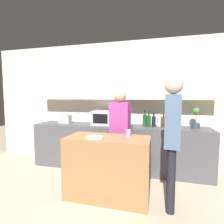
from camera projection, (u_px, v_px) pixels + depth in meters
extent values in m
plane|color=#BCAD93|center=(95.00, 209.00, 2.36)|extent=(14.00, 14.00, 0.00)
cube|color=beige|center=(121.00, 104.00, 3.92)|extent=(6.40, 0.08, 2.70)
cube|color=beige|center=(119.00, 82.00, 3.68)|extent=(3.74, 0.32, 0.75)
cube|color=#4C4C51|center=(118.00, 147.00, 3.66)|extent=(3.60, 0.62, 0.91)
cube|color=#996B42|center=(108.00, 167.00, 2.61)|extent=(1.23, 0.56, 0.91)
cube|color=#B7BABC|center=(105.00, 118.00, 3.71)|extent=(0.52, 0.38, 0.30)
cube|color=black|center=(100.00, 119.00, 3.54)|extent=(0.31, 0.01, 0.19)
cube|color=silver|center=(65.00, 119.00, 3.96)|extent=(0.26, 0.16, 0.18)
cube|color=black|center=(63.00, 115.00, 3.96)|extent=(0.02, 0.11, 0.01)
cube|color=black|center=(67.00, 115.00, 3.94)|extent=(0.02, 0.11, 0.01)
cylinder|color=#333D4C|center=(196.00, 126.00, 3.28)|extent=(0.14, 0.14, 0.10)
cylinder|color=#38662D|center=(196.00, 118.00, 3.26)|extent=(0.01, 0.01, 0.18)
sphere|color=#3D7A38|center=(196.00, 111.00, 3.25)|extent=(0.13, 0.13, 0.13)
cylinder|color=#194723|center=(145.00, 120.00, 3.52)|extent=(0.08, 0.08, 0.23)
cylinder|color=#194723|center=(145.00, 112.00, 3.51)|extent=(0.03, 0.03, 0.09)
cylinder|color=#194723|center=(149.00, 121.00, 3.43)|extent=(0.08, 0.08, 0.22)
cylinder|color=#194723|center=(149.00, 114.00, 3.42)|extent=(0.03, 0.03, 0.09)
cylinder|color=black|center=(154.00, 122.00, 3.47)|extent=(0.08, 0.08, 0.20)
cylinder|color=black|center=(154.00, 114.00, 3.46)|extent=(0.03, 0.03, 0.08)
cylinder|color=silver|center=(159.00, 122.00, 3.49)|extent=(0.08, 0.08, 0.19)
cylinder|color=silver|center=(159.00, 115.00, 3.48)|extent=(0.03, 0.03, 0.07)
cylinder|color=#472814|center=(163.00, 122.00, 3.40)|extent=(0.09, 0.09, 0.20)
cylinder|color=#472814|center=(164.00, 115.00, 3.39)|extent=(0.03, 0.03, 0.08)
cylinder|color=white|center=(95.00, 137.00, 2.53)|extent=(0.26, 0.26, 0.01)
cylinder|color=#9E8EB2|center=(129.00, 133.00, 2.60)|extent=(0.08, 0.08, 0.11)
cylinder|color=black|center=(124.00, 160.00, 3.09)|extent=(0.11, 0.11, 0.79)
cylinder|color=black|center=(116.00, 159.00, 3.15)|extent=(0.11, 0.11, 0.79)
cube|color=#A33985|center=(120.00, 120.00, 3.06)|extent=(0.36, 0.23, 0.62)
sphere|color=tan|center=(120.00, 96.00, 3.02)|extent=(0.21, 0.21, 0.21)
cylinder|color=black|center=(171.00, 181.00, 2.24)|extent=(0.11, 0.11, 0.86)
cylinder|color=black|center=(171.00, 175.00, 2.39)|extent=(0.11, 0.11, 0.86)
cube|color=slate|center=(173.00, 121.00, 2.25)|extent=(0.22, 0.35, 0.68)
sphere|color=beige|center=(174.00, 85.00, 2.21)|extent=(0.23, 0.23, 0.23)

